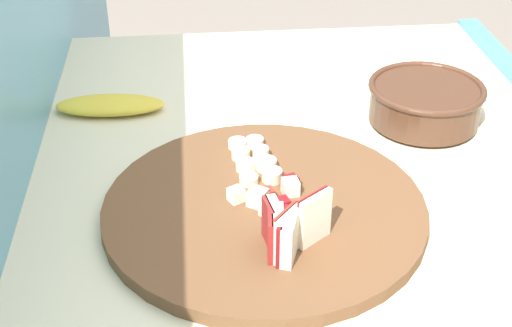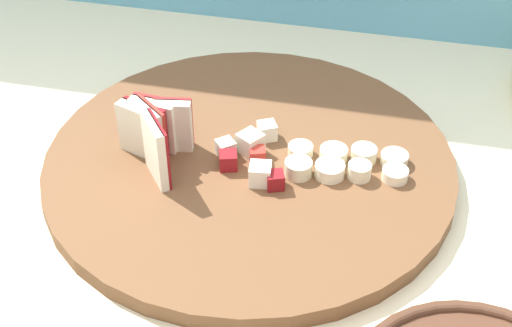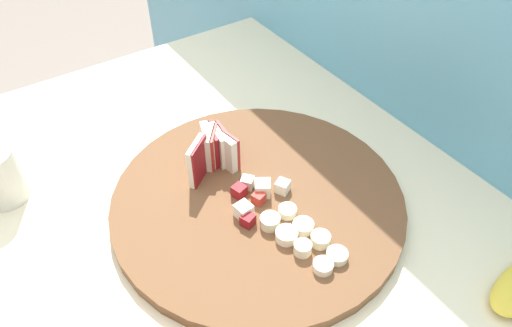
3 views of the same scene
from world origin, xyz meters
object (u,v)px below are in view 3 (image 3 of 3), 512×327
at_px(cutting_board, 258,201).
at_px(apple_wedge_fan, 214,149).
at_px(banana_slice_rows, 301,236).
at_px(apple_dice_pile, 255,196).

bearing_deg(cutting_board, apple_wedge_fan, -170.42).
distance_m(cutting_board, apple_wedge_fan, 0.10).
relative_size(apple_wedge_fan, banana_slice_rows, 0.68).
bearing_deg(cutting_board, apple_dice_pile, -57.89).
xyz_separation_m(cutting_board, apple_dice_pile, (0.00, -0.01, 0.02)).
bearing_deg(banana_slice_rows, apple_dice_pile, -172.77).
height_order(cutting_board, apple_wedge_fan, apple_wedge_fan).
bearing_deg(banana_slice_rows, apple_wedge_fan, -174.06).
bearing_deg(apple_dice_pile, cutting_board, 122.11).
relative_size(cutting_board, banana_slice_rows, 3.41).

